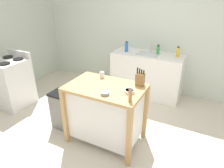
% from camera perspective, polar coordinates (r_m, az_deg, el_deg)
% --- Properties ---
extents(ground_plane, '(6.60, 6.60, 0.00)m').
position_cam_1_polar(ground_plane, '(3.06, -0.15, -17.24)').
color(ground_plane, beige).
rests_on(ground_plane, ground).
extents(wall_back, '(5.60, 0.10, 2.60)m').
position_cam_1_polar(wall_back, '(4.34, 13.26, 14.47)').
color(wall_back, silver).
rests_on(wall_back, ground).
extents(wall_left, '(0.10, 2.74, 2.60)m').
position_cam_1_polar(wall_left, '(4.79, -27.53, 13.34)').
color(wall_left, beige).
rests_on(wall_left, ground).
extents(kitchen_island, '(1.05, 0.68, 0.90)m').
position_cam_1_polar(kitchen_island, '(2.86, -1.83, -7.80)').
color(kitchen_island, tan).
rests_on(kitchen_island, ground).
extents(knife_block, '(0.11, 0.09, 0.25)m').
position_cam_1_polar(knife_block, '(2.68, 8.07, 1.37)').
color(knife_block, olive).
rests_on(knife_block, kitchen_island).
extents(bowl_ceramic_wide, '(0.13, 0.13, 0.04)m').
position_cam_1_polar(bowl_ceramic_wide, '(2.50, 5.04, -2.06)').
color(bowl_ceramic_wide, silver).
rests_on(bowl_ceramic_wide, kitchen_island).
extents(bowl_stoneware_deep, '(0.11, 0.11, 0.04)m').
position_cam_1_polar(bowl_stoneware_deep, '(2.45, -2.04, -2.67)').
color(bowl_stoneware_deep, gray).
rests_on(bowl_stoneware_deep, kitchen_island).
extents(drinking_cup, '(0.07, 0.07, 0.09)m').
position_cam_1_polar(drinking_cup, '(2.92, -2.89, 2.65)').
color(drinking_cup, silver).
rests_on(drinking_cup, kitchen_island).
extents(pepper_grinder, '(0.04, 0.04, 0.19)m').
position_cam_1_polar(pepper_grinder, '(2.28, 5.30, -3.08)').
color(pepper_grinder, '#AD7F4C').
rests_on(pepper_grinder, kitchen_island).
extents(trash_bin, '(0.36, 0.28, 0.63)m').
position_cam_1_polar(trash_bin, '(3.32, -13.82, -7.31)').
color(trash_bin, slate).
rests_on(trash_bin, ground).
extents(sink_counter, '(1.43, 0.60, 0.91)m').
position_cam_1_polar(sink_counter, '(4.27, 9.96, 2.73)').
color(sink_counter, white).
rests_on(sink_counter, ground).
extents(sink_faucet, '(0.02, 0.02, 0.22)m').
position_cam_1_polar(sink_faucet, '(4.22, 11.12, 10.43)').
color(sink_faucet, '#B7BCC1').
rests_on(sink_faucet, sink_counter).
extents(bottle_dish_soap, '(0.06, 0.06, 0.18)m').
position_cam_1_polar(bottle_dish_soap, '(4.14, 13.09, 9.60)').
color(bottle_dish_soap, green).
rests_on(bottle_dish_soap, sink_counter).
extents(bottle_hand_soap, '(0.06, 0.06, 0.21)m').
position_cam_1_polar(bottle_hand_soap, '(4.02, 18.35, 8.69)').
color(bottle_hand_soap, yellow).
rests_on(bottle_hand_soap, sink_counter).
extents(bottle_spray_cleaner, '(0.07, 0.07, 0.22)m').
position_cam_1_polar(bottle_spray_cleaner, '(4.18, 4.19, 10.59)').
color(bottle_spray_cleaner, blue).
rests_on(bottle_spray_cleaner, sink_counter).
extents(stove, '(0.60, 0.60, 1.03)m').
position_cam_1_polar(stove, '(4.26, -26.83, 0.31)').
color(stove, silver).
rests_on(stove, ground).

